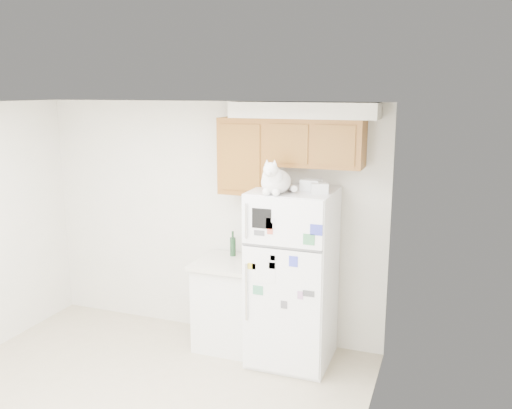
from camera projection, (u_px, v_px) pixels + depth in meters
The scene contains 8 objects.
room_shell at pixel (125, 217), 4.08m from camera, with size 3.84×4.04×2.52m.
refrigerator at pixel (292, 277), 5.19m from camera, with size 0.76×0.78×1.70m.
base_counter at pixel (229, 303), 5.57m from camera, with size 0.64×0.64×0.92m.
cat at pixel (275, 180), 4.81m from camera, with size 0.32×0.47×0.33m.
storage_box_back at pixel (311, 185), 5.00m from camera, with size 0.18×0.13×0.10m, color white.
storage_box_front at pixel (319, 188), 4.86m from camera, with size 0.15×0.11×0.09m, color white.
bottle_green at pixel (233, 244), 5.61m from camera, with size 0.06×0.06×0.26m, color #19381E, non-canonical shape.
bottle_amber at pixel (246, 245), 5.56m from camera, with size 0.06×0.06×0.26m, color #593814, non-canonical shape.
Camera 1 is at (2.41, -3.15, 2.61)m, focal length 38.00 mm.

